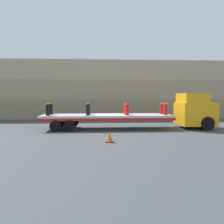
# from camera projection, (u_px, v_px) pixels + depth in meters

# --- Properties ---
(ground_plane) EXTENTS (120.00, 120.00, 0.00)m
(ground_plane) POSITION_uv_depth(u_px,v_px,m) (107.00, 129.00, 17.79)
(ground_plane) COLOR #3F4244
(rock_cliff) EXTENTS (60.00, 3.30, 6.86)m
(rock_cliff) POSITION_uv_depth(u_px,v_px,m) (104.00, 90.00, 26.56)
(rock_cliff) COLOR gray
(rock_cliff) RESTS_ON ground_plane
(truck_cab) EXTENTS (2.73, 2.73, 2.92)m
(truck_cab) POSITION_uv_depth(u_px,v_px,m) (196.00, 110.00, 18.11)
(truck_cab) COLOR orange
(truck_cab) RESTS_ON ground_plane
(flatbed_trailer) EXTENTS (10.47, 2.66, 1.17)m
(flatbed_trailer) POSITION_uv_depth(u_px,v_px,m) (100.00, 117.00, 17.68)
(flatbed_trailer) COLOR #B2B2B7
(flatbed_trailer) RESTS_ON ground_plane
(fire_hydrant_black_near_0) EXTENTS (0.36, 0.55, 0.91)m
(fire_hydrant_black_near_0) POSITION_uv_depth(u_px,v_px,m) (48.00, 110.00, 16.83)
(fire_hydrant_black_near_0) COLOR black
(fire_hydrant_black_near_0) RESTS_ON flatbed_trailer
(fire_hydrant_black_far_0) EXTENTS (0.36, 0.55, 0.91)m
(fire_hydrant_black_far_0) POSITION_uv_depth(u_px,v_px,m) (51.00, 109.00, 17.96)
(fire_hydrant_black_far_0) COLOR black
(fire_hydrant_black_far_0) RESTS_ON flatbed_trailer
(fire_hydrant_black_near_1) EXTENTS (0.36, 0.55, 0.91)m
(fire_hydrant_black_near_1) POSITION_uv_depth(u_px,v_px,m) (88.00, 110.00, 17.02)
(fire_hydrant_black_near_1) COLOR black
(fire_hydrant_black_near_1) RESTS_ON flatbed_trailer
(fire_hydrant_black_far_1) EXTENTS (0.36, 0.55, 0.91)m
(fire_hydrant_black_far_1) POSITION_uv_depth(u_px,v_px,m) (88.00, 109.00, 18.14)
(fire_hydrant_black_far_1) COLOR black
(fire_hydrant_black_far_1) RESTS_ON flatbed_trailer
(fire_hydrant_red_near_2) EXTENTS (0.36, 0.55, 0.91)m
(fire_hydrant_red_near_2) POSITION_uv_depth(u_px,v_px,m) (127.00, 110.00, 17.20)
(fire_hydrant_red_near_2) COLOR red
(fire_hydrant_red_near_2) RESTS_ON flatbed_trailer
(fire_hydrant_red_far_2) EXTENTS (0.36, 0.55, 0.91)m
(fire_hydrant_red_far_2) POSITION_uv_depth(u_px,v_px,m) (125.00, 109.00, 18.32)
(fire_hydrant_red_far_2) COLOR red
(fire_hydrant_red_far_2) RESTS_ON flatbed_trailer
(fire_hydrant_red_near_3) EXTENTS (0.36, 0.55, 0.91)m
(fire_hydrant_red_near_3) POSITION_uv_depth(u_px,v_px,m) (166.00, 109.00, 17.38)
(fire_hydrant_red_near_3) COLOR red
(fire_hydrant_red_near_3) RESTS_ON flatbed_trailer
(fire_hydrant_red_far_3) EXTENTS (0.36, 0.55, 0.91)m
(fire_hydrant_red_far_3) POSITION_uv_depth(u_px,v_px,m) (161.00, 109.00, 18.50)
(fire_hydrant_red_far_3) COLOR red
(fire_hydrant_red_far_3) RESTS_ON flatbed_trailer
(cargo_strap_rear) EXTENTS (0.05, 2.76, 0.01)m
(cargo_strap_rear) POSITION_uv_depth(u_px,v_px,m) (49.00, 103.00, 17.36)
(cargo_strap_rear) COLOR yellow
(cargo_strap_rear) RESTS_ON fire_hydrant_black_near_0
(cargo_strap_middle) EXTENTS (0.05, 2.76, 0.01)m
(cargo_strap_middle) POSITION_uv_depth(u_px,v_px,m) (88.00, 103.00, 17.54)
(cargo_strap_middle) COLOR yellow
(cargo_strap_middle) RESTS_ON fire_hydrant_black_near_1
(cargo_strap_front) EXTENTS (0.05, 2.76, 0.01)m
(cargo_strap_front) POSITION_uv_depth(u_px,v_px,m) (164.00, 103.00, 17.91)
(cargo_strap_front) COLOR yellow
(cargo_strap_front) RESTS_ON fire_hydrant_red_near_3
(traffic_cone) EXTENTS (0.47, 0.47, 0.65)m
(traffic_cone) POSITION_uv_depth(u_px,v_px,m) (110.00, 137.00, 12.68)
(traffic_cone) COLOR black
(traffic_cone) RESTS_ON ground_plane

